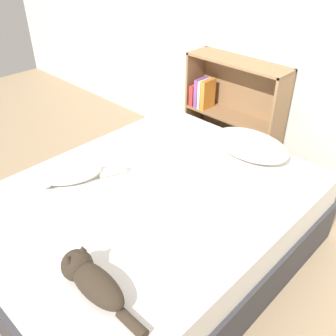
# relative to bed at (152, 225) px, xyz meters

# --- Properties ---
(ground_plane) EXTENTS (8.00, 8.00, 0.00)m
(ground_plane) POSITION_rel_bed_xyz_m (0.00, 0.00, -0.26)
(ground_plane) COLOR #997F60
(wall_back) EXTENTS (8.00, 0.06, 2.50)m
(wall_back) POSITION_rel_bed_xyz_m (0.00, 1.44, 0.99)
(wall_back) COLOR silver
(wall_back) RESTS_ON ground_plane
(bed) EXTENTS (1.56, 1.97, 0.53)m
(bed) POSITION_rel_bed_xyz_m (0.00, 0.00, 0.00)
(bed) COLOR #333338
(bed) RESTS_ON ground_plane
(pillow) EXTENTS (0.56, 0.35, 0.14)m
(pillow) POSITION_rel_bed_xyz_m (0.17, 0.78, 0.34)
(pillow) COLOR white
(pillow) RESTS_ON bed
(cat_light) EXTENTS (0.32, 0.51, 0.15)m
(cat_light) POSITION_rel_bed_xyz_m (-0.42, -0.28, 0.34)
(cat_light) COLOR white
(cat_light) RESTS_ON bed
(cat_dark) EXTENTS (0.51, 0.14, 0.16)m
(cat_dark) POSITION_rel_bed_xyz_m (0.33, -0.67, 0.33)
(cat_dark) COLOR #33281E
(cat_dark) RESTS_ON bed
(bookshelf) EXTENTS (0.87, 0.26, 0.96)m
(bookshelf) POSITION_rel_bed_xyz_m (-0.35, 1.31, 0.24)
(bookshelf) COLOR #8E6B47
(bookshelf) RESTS_ON ground_plane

